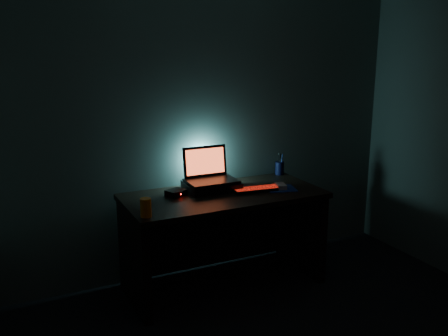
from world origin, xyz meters
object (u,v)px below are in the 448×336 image
Objects in this scene: juice_glass at (146,208)px; keyboard at (258,189)px; pen_cup at (280,168)px; router at (176,193)px; mouse at (281,186)px; laptop at (209,173)px.

keyboard is at bearing 11.89° from juice_glass.
router is (-1.02, -0.20, -0.03)m from pen_cup.
pen_cup is at bearing 21.92° from juice_glass.
mouse is 0.44m from pen_cup.
laptop is at bearing -170.89° from pen_cup.
juice_glass is (-1.13, -0.17, 0.04)m from mouse.
laptop is 2.33× the size of router.
router is (-0.80, 0.18, 0.00)m from mouse.
mouse is at bearing -3.79° from keyboard.
pen_cup is at bearing 10.09° from laptop.
pen_cup is at bearing 46.89° from keyboard.
pen_cup reaches higher than keyboard.
juice_glass reaches higher than router.
juice_glass reaches higher than keyboard.
keyboard is 0.97m from juice_glass.
juice_glass is (-0.64, -0.43, -0.06)m from laptop.
router is (0.34, 0.35, -0.04)m from juice_glass.
juice_glass reaches higher than pen_cup.
keyboard is 3.58× the size of mouse.
keyboard is at bearing -174.50° from mouse.
juice_glass is at bearing -161.48° from keyboard.
mouse is at bearing -120.60° from pen_cup.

